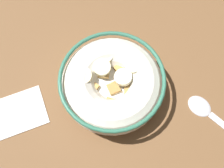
% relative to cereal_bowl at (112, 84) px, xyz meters
% --- Properties ---
extents(ground_plane, '(0.97, 0.97, 0.02)m').
position_rel_cereal_bowl_xyz_m(ground_plane, '(-0.00, 0.00, -0.04)').
color(ground_plane, brown).
extents(cereal_bowl, '(0.16, 0.16, 0.06)m').
position_rel_cereal_bowl_xyz_m(cereal_bowl, '(0.00, 0.00, 0.00)').
color(cereal_bowl, silver).
rests_on(cereal_bowl, ground_plane).
extents(spoon, '(0.09, 0.12, 0.01)m').
position_rel_cereal_bowl_xyz_m(spoon, '(-0.14, 0.08, -0.03)').
color(spoon, silver).
rests_on(spoon, ground_plane).
extents(folded_napkin, '(0.12, 0.08, 0.00)m').
position_rel_cereal_bowl_xyz_m(folded_napkin, '(0.17, -0.00, -0.03)').
color(folded_napkin, white).
rests_on(folded_napkin, ground_plane).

